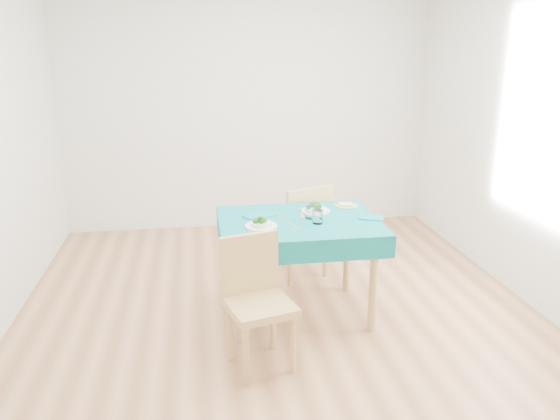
{
  "coord_description": "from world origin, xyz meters",
  "views": [
    {
      "loc": [
        -0.58,
        -3.72,
        2.01
      ],
      "look_at": [
        0.0,
        0.0,
        0.85
      ],
      "focal_mm": 35.0,
      "sensor_mm": 36.0,
      "label": 1
    }
  ],
  "objects": [
    {
      "name": "room_shell",
      "position": [
        0.0,
        0.0,
        1.35
      ],
      "size": [
        4.02,
        4.52,
        2.73
      ],
      "color": "#99653F",
      "rests_on": "ground"
    },
    {
      "name": "table",
      "position": [
        0.15,
        0.03,
        0.38
      ],
      "size": [
        1.16,
        0.88,
        0.76
      ],
      "primitive_type": "cube",
      "color": "#0A6A6E",
      "rests_on": "ground"
    },
    {
      "name": "knife_near",
      "position": [
        0.08,
        -0.09,
        0.76
      ],
      "size": [
        0.06,
        0.19,
        0.0
      ],
      "primitive_type": "cube",
      "rotation": [
        0.0,
        0.0,
        0.25
      ],
      "color": "silver",
      "rests_on": "table"
    },
    {
      "name": "fork_near",
      "position": [
        -0.23,
        -0.13,
        0.76
      ],
      "size": [
        0.07,
        0.18,
        0.0
      ],
      "primitive_type": "cube",
      "rotation": [
        0.0,
        0.0,
        -0.24
      ],
      "color": "silver",
      "rests_on": "table"
    },
    {
      "name": "bowl_near",
      "position": [
        -0.15,
        -0.09,
        0.79
      ],
      "size": [
        0.23,
        0.23,
        0.07
      ],
      "primitive_type": null,
      "color": "white",
      "rests_on": "table"
    },
    {
      "name": "knife_far",
      "position": [
        0.64,
        0.08,
        0.76
      ],
      "size": [
        0.03,
        0.19,
        0.0
      ],
      "primitive_type": "cube",
      "rotation": [
        0.0,
        0.0,
        0.08
      ],
      "color": "silver",
      "rests_on": "table"
    },
    {
      "name": "chair_near",
      "position": [
        -0.23,
        -0.65,
        0.49
      ],
      "size": [
        0.49,
        0.52,
        0.98
      ],
      "primitive_type": "cube",
      "rotation": [
        0.0,
        0.0,
        0.27
      ],
      "color": "tan",
      "rests_on": "ground"
    },
    {
      "name": "napkin_near",
      "position": [
        -0.14,
        0.15,
        0.76
      ],
      "size": [
        0.26,
        0.24,
        0.01
      ],
      "primitive_type": "cube",
      "rotation": [
        0.0,
        0.0,
        0.54
      ],
      "color": "#0E7779",
      "rests_on": "table"
    },
    {
      "name": "tumbler_center",
      "position": [
        0.24,
        0.05,
        0.8
      ],
      "size": [
        0.07,
        0.07,
        0.09
      ],
      "primitive_type": "cylinder",
      "color": "white",
      "rests_on": "table"
    },
    {
      "name": "chair_far",
      "position": [
        0.26,
        0.77,
        0.57
      ],
      "size": [
        0.62,
        0.64,
        1.15
      ],
      "primitive_type": "cube",
      "rotation": [
        0.0,
        0.0,
        3.56
      ],
      "color": "tan",
      "rests_on": "ground"
    },
    {
      "name": "bread_slice",
      "position": [
        0.58,
        0.32,
        0.77
      ],
      "size": [
        0.11,
        0.11,
        0.01
      ],
      "primitive_type": "cube",
      "rotation": [
        0.0,
        0.0,
        -0.16
      ],
      "color": "beige",
      "rests_on": "side_plate"
    },
    {
      "name": "fork_far",
      "position": [
        0.19,
        0.15,
        0.76
      ],
      "size": [
        0.06,
        0.2,
        0.0
      ],
      "primitive_type": "cube",
      "rotation": [
        0.0,
        0.0,
        -0.15
      ],
      "color": "silver",
      "rests_on": "table"
    },
    {
      "name": "bowl_far",
      "position": [
        0.31,
        0.21,
        0.79
      ],
      "size": [
        0.22,
        0.22,
        0.07
      ],
      "primitive_type": null,
      "color": "white",
      "rests_on": "table"
    },
    {
      "name": "tumbler_side",
      "position": [
        0.26,
        -0.07,
        0.81
      ],
      "size": [
        0.08,
        0.08,
        0.1
      ],
      "primitive_type": "cylinder",
      "color": "white",
      "rests_on": "table"
    },
    {
      "name": "napkin_far",
      "position": [
        0.69,
        -0.02,
        0.76
      ],
      "size": [
        0.21,
        0.19,
        0.01
      ],
      "primitive_type": "cube",
      "rotation": [
        0.0,
        0.0,
        -0.43
      ],
      "color": "#0E7779",
      "rests_on": "table"
    },
    {
      "name": "side_plate",
      "position": [
        0.58,
        0.32,
        0.76
      ],
      "size": [
        0.18,
        0.18,
        0.01
      ],
      "primitive_type": "cylinder",
      "color": "#8FC15E",
      "rests_on": "table"
    }
  ]
}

